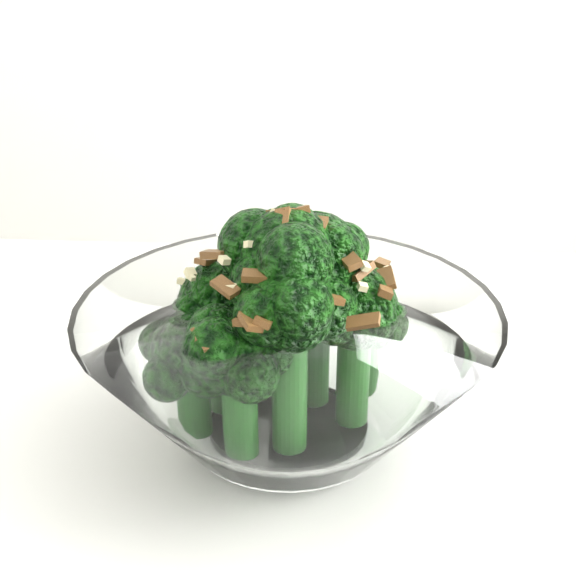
{
  "coord_description": "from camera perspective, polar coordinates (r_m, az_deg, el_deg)",
  "views": [
    {
      "loc": [
        -0.11,
        -0.29,
        1.01
      ],
      "look_at": [
        -0.1,
        0.06,
        0.84
      ],
      "focal_mm": 50.0,
      "sensor_mm": 36.0,
      "label": 1
    }
  ],
  "objects": [
    {
      "name": "broccoli_dish",
      "position": [
        0.41,
        -0.03,
        -4.99
      ],
      "size": [
        0.21,
        0.21,
        0.13
      ],
      "color": "white",
      "rests_on": "table"
    }
  ]
}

